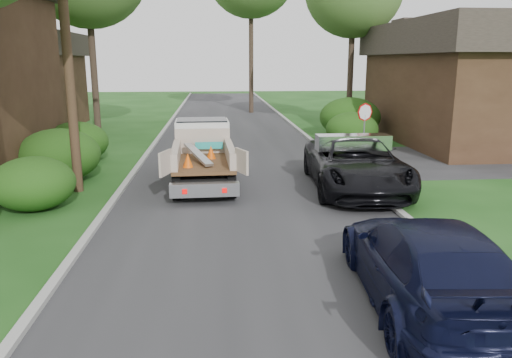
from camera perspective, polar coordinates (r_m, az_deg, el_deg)
The scene contains 16 objects.
ground at distance 12.05m, azimuth 0.31°, elevation -6.88°, with size 120.00×120.00×0.00m, color #184313.
road at distance 21.69m, azimuth -1.99°, elevation 2.28°, with size 8.00×90.00×0.02m, color #28282B.
curb_left at distance 21.88m, azimuth -12.78°, elevation 2.20°, with size 0.20×90.00×0.12m, color #9E9E99.
curb_right at distance 22.24m, azimuth 8.63°, elevation 2.56°, with size 0.20×90.00×0.12m, color #9E9E99.
stop_sign at distance 21.32m, azimuth 12.30°, elevation 6.61°, with size 0.71×0.32×2.48m.
utility_pole at distance 16.88m, azimuth -20.94°, elevation 15.93°, with size 2.42×1.25×10.00m.
house_left_far at distance 35.55m, azimuth -25.73°, elevation 10.26°, with size 7.56×7.56×6.00m.
house_right at distance 28.89m, azimuth 24.69°, elevation 10.16°, with size 9.72×12.96×6.20m.
hedge_left_a at distance 15.56m, azimuth -24.12°, elevation -0.46°, with size 2.34×2.34×1.53m, color #16420F.
hedge_left_b at distance 18.88m, azimuth -21.61°, elevation 2.55°, with size 2.86×2.86×1.87m, color #16420F.
hedge_left_c at distance 22.29m, azimuth -19.79°, elevation 4.00°, with size 2.60×2.60×1.70m, color #16420F.
hedge_right_a at distance 25.41m, azimuth 10.91°, elevation 5.61°, with size 2.60×2.60×1.70m, color #16420F.
hedge_right_b at distance 28.44m, azimuth 10.69°, elevation 6.94°, with size 3.38×3.38×2.21m, color #16420F.
flatbed_truck at distance 17.87m, azimuth -6.11°, elevation 3.46°, with size 2.56×5.51×2.06m.
black_pickup at distance 16.75m, azimuth 11.32°, elevation 1.72°, with size 2.87×6.22×1.73m, color black.
navy_suv at distance 9.16m, azimuth 19.02°, elevation -9.09°, with size 2.20×5.42×1.57m, color black.
Camera 1 is at (-0.99, -11.26, 4.17)m, focal length 35.00 mm.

